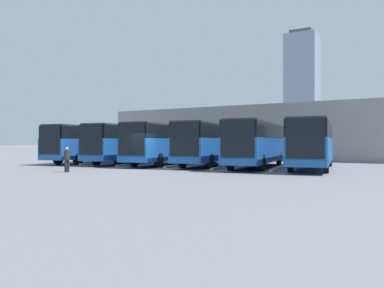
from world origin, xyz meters
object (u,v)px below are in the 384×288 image
object	(u,v)px
bus_1	(257,143)
bus_5	(94,143)
bus_2	(212,143)
pedestrian	(67,159)
bus_4	(130,143)
bus_3	(167,143)
bus_0	(312,143)

from	to	relation	value
bus_1	bus_5	distance (m)	15.83
bus_2	pedestrian	world-z (taller)	bus_2
bus_4	bus_5	distance (m)	3.99
bus_4	bus_5	size ratio (longest dim) A/B	1.00
bus_1	bus_3	xyz separation A→B (m)	(7.91, 0.29, 0.00)
bus_2	bus_5	size ratio (longest dim) A/B	1.00
bus_4	pedestrian	world-z (taller)	bus_4
bus_4	bus_3	bearing A→B (deg)	171.42
bus_0	bus_1	world-z (taller)	same
bus_0	bus_5	size ratio (longest dim) A/B	1.00
bus_0	bus_3	world-z (taller)	same
bus_0	pedestrian	xyz separation A→B (m)	(12.97, 10.43, -1.02)
bus_0	bus_4	xyz separation A→B (m)	(15.81, 0.52, 0.00)
bus_4	bus_5	world-z (taller)	same
bus_1	pedestrian	size ratio (longest dim) A/B	7.44
bus_1	bus_5	xyz separation A→B (m)	(15.81, 0.70, 0.00)
bus_1	bus_4	distance (m)	11.86
bus_0	bus_1	size ratio (longest dim) A/B	1.00
bus_2	bus_3	bearing A→B (deg)	1.72
pedestrian	bus_3	bearing A→B (deg)	-13.43
bus_5	pedestrian	xyz separation A→B (m)	(-6.79, 9.41, -1.02)
bus_4	pedestrian	distance (m)	10.36
bus_3	bus_4	xyz separation A→B (m)	(3.95, -0.09, 0.00)
bus_3	bus_4	distance (m)	3.95
bus_0	bus_5	xyz separation A→B (m)	(19.77, 1.02, 0.00)
bus_3	bus_4	world-z (taller)	same
bus_2	pedestrian	distance (m)	11.66
bus_2	bus_1	bearing A→B (deg)	167.73
bus_0	bus_4	size ratio (longest dim) A/B	1.00
bus_0	pedestrian	size ratio (longest dim) A/B	7.44
bus_2	bus_4	bearing A→B (deg)	-3.40
bus_2	bus_3	xyz separation A→B (m)	(3.95, 0.63, 0.00)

